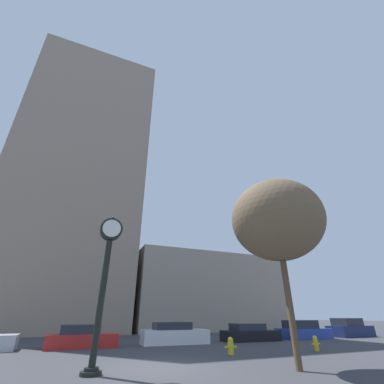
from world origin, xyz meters
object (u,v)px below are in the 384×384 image
at_px(car_black, 250,333).
at_px(bare_tree, 277,220).
at_px(street_clock, 106,270).
at_px(car_navy, 349,329).
at_px(car_white, 174,335).
at_px(car_red, 81,338).
at_px(fire_hydrant_near, 231,346).
at_px(car_blue, 303,331).
at_px(fire_hydrant_far, 316,343).

height_order(car_black, bare_tree, bare_tree).
bearing_deg(street_clock, car_navy, 20.82).
relative_size(street_clock, car_white, 1.18).
bearing_deg(car_navy, street_clock, -161.18).
bearing_deg(car_red, car_black, -2.79).
height_order(street_clock, car_navy, street_clock).
height_order(car_white, fire_hydrant_near, car_white).
distance_m(car_black, fire_hydrant_near, 7.81).
distance_m(car_white, bare_tree, 11.48).
relative_size(car_black, bare_tree, 0.60).
bearing_deg(car_white, car_blue, 3.90).
bearing_deg(car_white, car_navy, 3.49).
height_order(car_navy, bare_tree, bare_tree).
bearing_deg(street_clock, car_red, 91.11).
xyz_separation_m(car_blue, fire_hydrant_far, (-5.50, -6.63, -0.20)).
relative_size(car_red, fire_hydrant_near, 5.36).
bearing_deg(car_red, street_clock, -91.95).
height_order(car_white, fire_hydrant_far, car_white).
xyz_separation_m(car_red, car_black, (11.83, 0.06, -0.02)).
bearing_deg(car_red, fire_hydrant_far, -31.82).
height_order(car_white, car_blue, car_blue).
bearing_deg(fire_hydrant_near, car_white, 98.83).
xyz_separation_m(car_red, car_blue, (17.17, 0.23, 0.05)).
height_order(street_clock, fire_hydrant_far, street_clock).
height_order(car_white, bare_tree, bare_tree).
relative_size(car_black, car_navy, 1.02).
bearing_deg(car_black, fire_hydrant_near, -129.54).
distance_m(car_navy, bare_tree, 19.67).
distance_m(car_blue, fire_hydrant_near, 12.09).
relative_size(car_white, fire_hydrant_far, 6.12).
bearing_deg(bare_tree, fire_hydrant_far, 38.76).
bearing_deg(car_black, car_navy, 2.10).
xyz_separation_m(car_blue, car_navy, (5.50, -0.02, 0.06)).
bearing_deg(fire_hydrant_far, street_clock, -170.43).
height_order(car_black, fire_hydrant_near, car_black).
xyz_separation_m(car_red, car_white, (5.81, 0.02, 0.05)).
xyz_separation_m(car_red, car_navy, (22.67, 0.21, 0.12)).
distance_m(street_clock, car_black, 14.63).
bearing_deg(fire_hydrant_near, car_black, 49.20).
relative_size(fire_hydrant_far, bare_tree, 0.10).
height_order(street_clock, fire_hydrant_near, street_clock).
relative_size(car_white, fire_hydrant_near, 5.96).
height_order(street_clock, car_white, street_clock).
xyz_separation_m(street_clock, car_black, (11.66, 8.40, -2.74)).
distance_m(street_clock, car_red, 8.78).
bearing_deg(bare_tree, car_black, 64.05).
xyz_separation_m(car_white, car_black, (6.02, 0.04, -0.07)).
xyz_separation_m(car_black, bare_tree, (-5.06, -10.39, 4.93)).
xyz_separation_m(fire_hydrant_far, bare_tree, (-4.90, -3.93, 5.05)).
bearing_deg(fire_hydrant_near, street_clock, -159.23).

